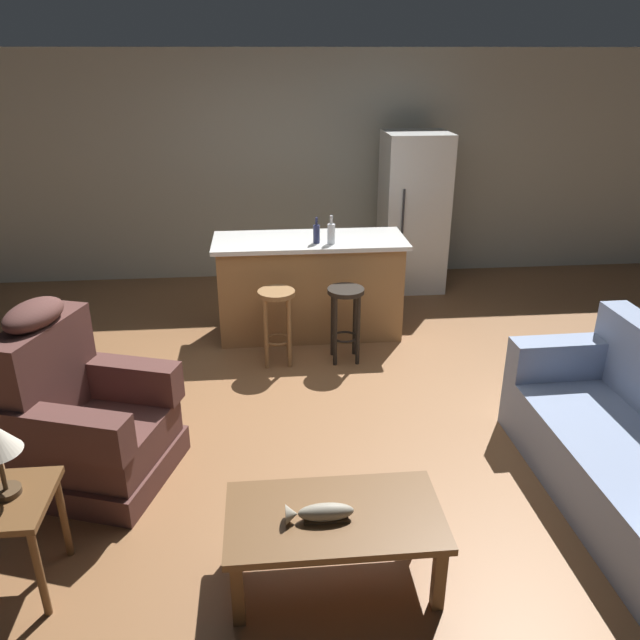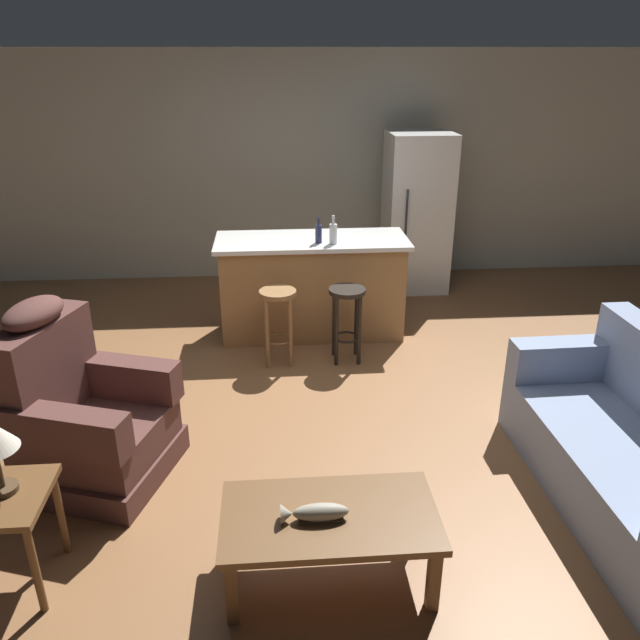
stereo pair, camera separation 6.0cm
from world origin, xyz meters
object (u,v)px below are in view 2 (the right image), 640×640
(coffee_table, at_px, (330,522))
(fish_figurine, at_px, (314,513))
(end_table, at_px, (0,511))
(bottle_short_amber, at_px, (333,233))
(bar_stool_left, at_px, (278,313))
(couch, at_px, (640,456))
(kitchen_island, at_px, (312,286))
(refrigerator, at_px, (417,213))
(bottle_tall_green, at_px, (319,233))
(recliner_near_lamp, at_px, (84,417))
(bar_stool_right, at_px, (347,311))

(coffee_table, bearing_deg, fish_figurine, -155.26)
(end_table, xyz_separation_m, bottle_short_amber, (1.94, 2.87, 0.59))
(fish_figurine, bearing_deg, bar_stool_left, 92.99)
(fish_figurine, bearing_deg, couch, 13.82)
(kitchen_island, height_order, refrigerator, refrigerator)
(kitchen_island, bearing_deg, bottle_tall_green, -69.05)
(couch, distance_m, bottle_short_amber, 3.06)
(recliner_near_lamp, height_order, bottle_tall_green, recliner_near_lamp)
(recliner_near_lamp, relative_size, kitchen_island, 0.67)
(fish_figurine, bearing_deg, end_table, 175.01)
(bottle_tall_green, bearing_deg, coffee_table, -93.33)
(recliner_near_lamp, relative_size, bar_stool_right, 1.76)
(fish_figurine, bearing_deg, coffee_table, 24.74)
(coffee_table, xyz_separation_m, couch, (1.91, 0.45, -0.02))
(bar_stool_right, relative_size, bottle_tall_green, 2.87)
(kitchen_island, relative_size, bar_stool_left, 2.65)
(end_table, bearing_deg, bar_stool_left, 59.54)
(bar_stool_left, xyz_separation_m, bottle_short_amber, (0.52, 0.45, 0.58))
(recliner_near_lamp, distance_m, bar_stool_right, 2.39)
(end_table, distance_m, kitchen_island, 3.52)
(bar_stool_right, distance_m, bottle_tall_green, 0.78)
(coffee_table, height_order, bar_stool_right, bar_stool_right)
(bar_stool_left, bearing_deg, coffee_table, -85.12)
(bar_stool_right, bearing_deg, end_table, -129.91)
(kitchen_island, relative_size, bar_stool_right, 2.65)
(kitchen_island, distance_m, bar_stool_left, 0.71)
(couch, height_order, kitchen_island, kitchen_island)
(coffee_table, relative_size, bottle_short_amber, 4.23)
(recliner_near_lamp, height_order, bar_stool_left, recliner_near_lamp)
(couch, relative_size, refrigerator, 1.09)
(bottle_tall_green, bearing_deg, fish_figurine, -94.81)
(bottle_short_amber, bearing_deg, bar_stool_right, -79.91)
(end_table, bearing_deg, couch, 5.70)
(couch, distance_m, bar_stool_right, 2.57)
(recliner_near_lamp, bearing_deg, bar_stool_left, 67.95)
(bar_stool_left, bearing_deg, refrigerator, 48.78)
(coffee_table, xyz_separation_m, bottle_tall_green, (0.17, 3.00, 0.68))
(bottle_tall_green, bearing_deg, bar_stool_right, -66.75)
(end_table, distance_m, bottle_tall_green, 3.47)
(fish_figurine, distance_m, bar_stool_left, 2.55)
(recliner_near_lamp, xyz_separation_m, refrigerator, (2.87, 3.33, 0.46))
(end_table, height_order, refrigerator, refrigerator)
(refrigerator, relative_size, bottle_tall_green, 7.43)
(end_table, relative_size, kitchen_island, 0.31)
(end_table, height_order, bottle_short_amber, bottle_short_amber)
(coffee_table, distance_m, recliner_near_lamp, 1.79)
(bar_stool_left, distance_m, refrigerator, 2.47)
(refrigerator, bearing_deg, recliner_near_lamp, -130.72)
(bar_stool_left, bearing_deg, fish_figurine, -87.01)
(kitchen_island, xyz_separation_m, bar_stool_right, (0.26, -0.63, -0.01))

